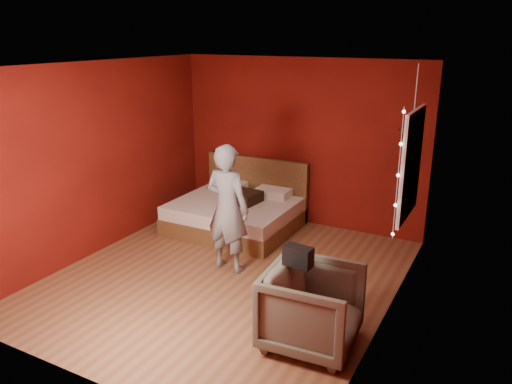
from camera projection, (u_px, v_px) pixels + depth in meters
The scene contains 10 objects.
floor at pixel (226, 277), 6.30m from camera, with size 4.50×4.50×0.00m, color brown.
room_walls at pixel (223, 147), 5.79m from camera, with size 4.04×4.54×2.62m.
window at pixel (411, 164), 5.72m from camera, with size 0.05×0.97×1.27m.
fairy_lights at pixel (398, 175), 5.29m from camera, with size 0.04×0.04×1.45m.
bed at pixel (237, 212), 7.82m from camera, with size 1.81×1.54×1.00m.
person at pixel (227, 209), 6.28m from camera, with size 0.61×0.40×1.66m, color slate.
armchair at pixel (312, 308), 4.83m from camera, with size 0.86×0.89×0.81m, color #5C5948.
handbag at pixel (298, 256), 4.76m from camera, with size 0.28×0.14×0.20m, color black.
throw_pillow at pixel (244, 197), 7.65m from camera, with size 0.45×0.45×0.16m, color #301E10.
hanging_plant at pixel (412, 136), 6.13m from camera, with size 0.33×0.29×1.06m.
Camera 1 is at (3.00, -4.83, 2.95)m, focal length 35.00 mm.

